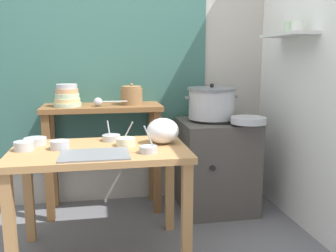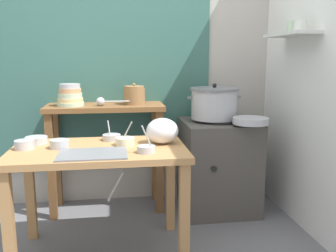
{
  "view_description": "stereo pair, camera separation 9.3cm",
  "coord_description": "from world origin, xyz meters",
  "views": [
    {
      "loc": [
        -0.13,
        -2.21,
        1.28
      ],
      "look_at": [
        0.32,
        0.23,
        0.82
      ],
      "focal_mm": 39.51,
      "sensor_mm": 36.0,
      "label": 1
    },
    {
      "loc": [
        -0.04,
        -2.23,
        1.28
      ],
      "look_at": [
        0.32,
        0.23,
        0.82
      ],
      "focal_mm": 39.51,
      "sensor_mm": 36.0,
      "label": 2
    }
  ],
  "objects": [
    {
      "name": "wall_back",
      "position": [
        0.08,
        1.1,
        1.3
      ],
      "size": [
        4.4,
        0.12,
        2.6
      ],
      "color": "#B2ADA3",
      "rests_on": "ground"
    },
    {
      "name": "wall_right",
      "position": [
        1.4,
        0.2,
        1.3
      ],
      "size": [
        0.3,
        3.2,
        2.6
      ],
      "color": "white",
      "rests_on": "ground"
    },
    {
      "name": "prep_table",
      "position": [
        -0.15,
        0.08,
        0.61
      ],
      "size": [
        1.1,
        0.66,
        0.72
      ],
      "color": "#B27F4C",
      "rests_on": "ground"
    },
    {
      "name": "back_shelf_table",
      "position": [
        -0.12,
        0.83,
        0.68
      ],
      "size": [
        0.96,
        0.4,
        0.9
      ],
      "color": "brown",
      "rests_on": "ground"
    },
    {
      "name": "stove_block",
      "position": [
        0.81,
        0.7,
        0.38
      ],
      "size": [
        0.6,
        0.61,
        0.78
      ],
      "color": "#4C4742",
      "rests_on": "ground"
    },
    {
      "name": "steamer_pot",
      "position": [
        0.77,
        0.72,
        0.91
      ],
      "size": [
        0.45,
        0.4,
        0.29
      ],
      "color": "#B7BABF",
      "rests_on": "stove_block"
    },
    {
      "name": "clay_pot",
      "position": [
        0.12,
        0.83,
        0.97
      ],
      "size": [
        0.18,
        0.18,
        0.18
      ],
      "color": "olive",
      "rests_on": "back_shelf_table"
    },
    {
      "name": "bowl_stack_enamel",
      "position": [
        -0.39,
        0.79,
        0.98
      ],
      "size": [
        0.21,
        0.21,
        0.18
      ],
      "color": "#B7D1AD",
      "rests_on": "back_shelf_table"
    },
    {
      "name": "ladle",
      "position": [
        -0.14,
        0.76,
        0.94
      ],
      "size": [
        0.3,
        0.07,
        0.07
      ],
      "color": "#B7BABF",
      "rests_on": "back_shelf_table"
    },
    {
      "name": "serving_tray",
      "position": [
        -0.18,
        -0.09,
        0.72
      ],
      "size": [
        0.4,
        0.28,
        0.01
      ],
      "primitive_type": "cube",
      "color": "slate",
      "rests_on": "prep_table"
    },
    {
      "name": "plastic_bag",
      "position": [
        0.26,
        0.15,
        0.81
      ],
      "size": [
        0.21,
        0.2,
        0.17
      ],
      "primitive_type": "ellipsoid",
      "color": "white",
      "rests_on": "prep_table"
    },
    {
      "name": "wide_pan",
      "position": [
        0.99,
        0.44,
        0.8
      ],
      "size": [
        0.27,
        0.27,
        0.05
      ],
      "primitive_type": "cylinder",
      "color": "#B7BABF",
      "rests_on": "stove_block"
    },
    {
      "name": "prep_bowl_0",
      "position": [
        0.02,
        0.13,
        0.75
      ],
      "size": [
        0.12,
        0.12,
        0.16
      ],
      "color": "beige",
      "rests_on": "prep_table"
    },
    {
      "name": "prep_bowl_1",
      "position": [
        0.14,
        -0.08,
        0.74
      ],
      "size": [
        0.11,
        0.11,
        0.17
      ],
      "color": "#B7BABF",
      "rests_on": "prep_table"
    },
    {
      "name": "prep_bowl_2",
      "position": [
        -0.61,
        0.11,
        0.75
      ],
      "size": [
        0.12,
        0.12,
        0.06
      ],
      "color": "#B7BABF",
      "rests_on": "prep_table"
    },
    {
      "name": "prep_bowl_3",
      "position": [
        -0.56,
        0.26,
        0.75
      ],
      "size": [
        0.15,
        0.15,
        0.05
      ],
      "color": "#B7BABF",
      "rests_on": "prep_table"
    },
    {
      "name": "prep_bowl_4",
      "position": [
        -0.07,
        0.29,
        0.74
      ],
      "size": [
        0.12,
        0.12,
        0.14
      ],
      "color": "#B7BABF",
      "rests_on": "prep_table"
    },
    {
      "name": "prep_bowl_5",
      "position": [
        -0.39,
        0.11,
        0.75
      ],
      "size": [
        0.12,
        0.12,
        0.05
      ],
      "color": "#B7BABF",
      "rests_on": "prep_table"
    }
  ]
}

